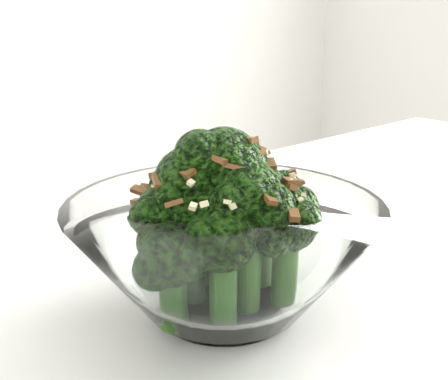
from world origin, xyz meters
TOP-DOWN VIEW (x-y plane):
  - table at (0.09, 0.13)m, footprint 1.23×0.84m
  - broccoli_dish at (-0.07, 0.20)m, footprint 0.22×0.22m

SIDE VIEW (x-z plane):
  - table at x=0.09m, z-range 0.31..1.06m
  - broccoli_dish at x=-0.07m, z-range 0.74..0.87m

